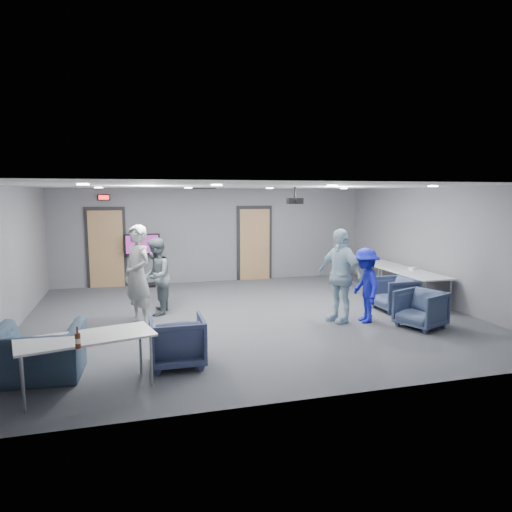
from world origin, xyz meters
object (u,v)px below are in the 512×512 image
object	(u,v)px
table_right_b	(414,274)
bottle_front	(78,340)
chair_right_c	(421,309)
table_front_left	(86,340)
person_b	(156,276)
chair_right_b	(394,294)
person_c	(339,275)
chair_front_a	(177,341)
bottle_right	(359,255)
person_a	(138,275)
person_d	(365,285)
tv_stand	(143,257)
table_right_a	(372,262)
chair_front_b	(39,353)
projector	(295,201)

from	to	relation	value
table_right_b	bottle_front	bearing A→B (deg)	116.73
chair_right_c	table_front_left	distance (m)	6.05
table_right_b	bottle_front	size ratio (longest dim) A/B	7.32
person_b	chair_right_b	distance (m)	5.18
person_c	table_front_left	size ratio (longest dim) A/B	1.04
chair_front_a	table_front_left	size ratio (longest dim) A/B	0.45
chair_right_b	bottle_right	xyz separation A→B (m)	(0.63, 2.83, 0.47)
person_a	table_right_b	bearing A→B (deg)	59.54
chair_right_c	chair_front_a	distance (m)	4.74
person_d	tv_stand	world-z (taller)	person_d
table_right_a	bottle_front	size ratio (longest dim) A/B	7.33
bottle_right	table_right_a	bearing A→B (deg)	-67.44
person_a	person_c	size ratio (longest dim) A/B	1.05
person_d	bottle_front	size ratio (longest dim) A/B	5.66
person_b	person_c	size ratio (longest dim) A/B	0.87
chair_right_c	bottle_front	distance (m)	6.22
chair_right_b	chair_right_c	world-z (taller)	chair_right_b
chair_front_a	table_right_a	size ratio (longest dim) A/B	0.42
chair_right_b	chair_front_b	world-z (taller)	chair_front_b
chair_right_b	person_a	bearing A→B (deg)	-94.90
table_right_a	bottle_front	bearing A→B (deg)	127.78
chair_right_c	tv_stand	size ratio (longest dim) A/B	0.54
chair_front_a	person_d	bearing A→B (deg)	-159.87
person_a	person_b	bearing A→B (deg)	119.56
person_d	person_c	bearing A→B (deg)	-104.76
chair_front_a	table_front_left	distance (m)	1.39
table_front_left	projector	distance (m)	5.27
person_c	chair_right_c	world-z (taller)	person_c
person_c	chair_right_c	xyz separation A→B (m)	(1.31, -0.83, -0.58)
person_d	chair_front_b	xyz separation A→B (m)	(-5.74, -1.35, -0.37)
table_right_b	bottle_right	bearing A→B (deg)	4.50
person_c	projector	world-z (taller)	projector
chair_right_c	table_right_b	size ratio (longest dim) A/B	0.41
person_c	chair_right_b	distance (m)	1.71
bottle_front	tv_stand	world-z (taller)	tv_stand
bottle_front	person_c	bearing A→B (deg)	29.18
person_c	chair_front_b	bearing A→B (deg)	-96.09
projector	chair_front_b	bearing A→B (deg)	-143.41
person_a	chair_right_b	world-z (taller)	person_a
table_front_left	table_right_a	bearing A→B (deg)	21.79
person_a	table_right_a	world-z (taller)	person_a
bottle_front	bottle_right	bearing A→B (deg)	40.74
person_b	table_right_a	xyz separation A→B (m)	(5.87, 1.32, -0.13)
projector	bottle_right	bearing A→B (deg)	49.32
person_d	projector	bearing A→B (deg)	-126.42
chair_front_a	bottle_front	size ratio (longest dim) A/B	3.10
chair_front_a	table_right_b	distance (m)	6.26
person_d	bottle_front	xyz separation A→B (m)	(-5.11, -2.39, 0.08)
bottle_right	tv_stand	size ratio (longest dim) A/B	0.19
person_d	table_front_left	distance (m)	5.42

